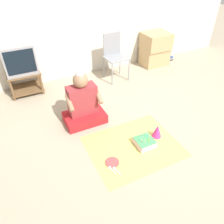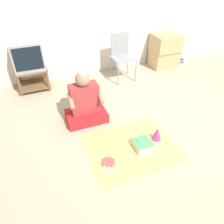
% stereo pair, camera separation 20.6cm
% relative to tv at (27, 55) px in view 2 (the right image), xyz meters
% --- Properties ---
extents(ground_plane, '(16.00, 16.00, 0.00)m').
position_rel_tv_xyz_m(ground_plane, '(1.58, -1.95, -0.66)').
color(ground_plane, tan).
extents(wall_back, '(6.40, 0.06, 2.55)m').
position_rel_tv_xyz_m(wall_back, '(1.58, 0.26, 0.62)').
color(wall_back, beige).
rests_on(wall_back, ground_plane).
extents(tv_stand, '(0.56, 0.47, 0.41)m').
position_rel_tv_xyz_m(tv_stand, '(0.00, -0.00, -0.41)').
color(tv_stand, brown).
rests_on(tv_stand, ground_plane).
extents(tv, '(0.52, 0.45, 0.49)m').
position_rel_tv_xyz_m(tv, '(0.00, 0.00, 0.00)').
color(tv, '#99999E').
rests_on(tv, tv_stand).
extents(folding_chair, '(0.43, 0.40, 0.88)m').
position_rel_tv_xyz_m(folding_chair, '(1.70, -0.21, -0.14)').
color(folding_chair, gray).
rests_on(folding_chair, ground_plane).
extents(cardboard_box_stack, '(0.57, 0.48, 0.70)m').
position_rel_tv_xyz_m(cardboard_box_stack, '(2.79, -0.04, -0.29)').
color(cardboard_box_stack, tan).
rests_on(cardboard_box_stack, ground_plane).
extents(book_pile, '(0.20, 0.13, 0.09)m').
position_rel_tv_xyz_m(book_pile, '(3.25, -0.00, -0.62)').
color(book_pile, '#333338').
rests_on(book_pile, ground_plane).
extents(person_seated, '(0.60, 0.40, 0.87)m').
position_rel_tv_xyz_m(person_seated, '(0.65, -1.26, -0.36)').
color(person_seated, red).
rests_on(person_seated, ground_plane).
extents(party_cloth, '(1.18, 0.96, 0.01)m').
position_rel_tv_xyz_m(party_cloth, '(1.04, -2.08, -0.65)').
color(party_cloth, '#EAD666').
rests_on(party_cloth, ground_plane).
extents(birthday_cake, '(0.24, 0.24, 0.15)m').
position_rel_tv_xyz_m(birthday_cake, '(1.18, -2.12, -0.60)').
color(birthday_cake, silver).
rests_on(birthday_cake, party_cloth).
extents(party_hat_blue, '(0.13, 0.13, 0.19)m').
position_rel_tv_xyz_m(party_hat_blue, '(1.43, -2.05, -0.55)').
color(party_hat_blue, '#CC338C').
rests_on(party_hat_blue, party_cloth).
extents(paper_plate, '(0.17, 0.17, 0.01)m').
position_rel_tv_xyz_m(paper_plate, '(0.66, -2.21, -0.64)').
color(paper_plate, '#D84C4C').
rests_on(paper_plate, party_cloth).
extents(plastic_spoon_near, '(0.05, 0.14, 0.01)m').
position_rel_tv_xyz_m(plastic_spoon_near, '(0.60, -2.28, -0.64)').
color(plastic_spoon_near, white).
rests_on(plastic_spoon_near, party_cloth).
extents(plastic_spoon_far, '(0.05, 0.14, 0.01)m').
position_rel_tv_xyz_m(plastic_spoon_far, '(0.64, -2.31, -0.64)').
color(plastic_spoon_far, white).
rests_on(plastic_spoon_far, party_cloth).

